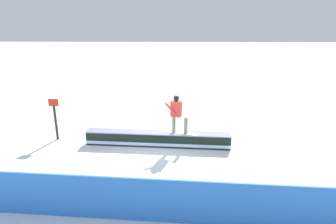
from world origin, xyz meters
name	(u,v)px	position (x,y,z in m)	size (l,w,h in m)	color
ground_plane	(158,145)	(0.00, 0.00, 0.00)	(120.00, 120.00, 0.00)	white
grind_box	(158,139)	(0.00, 0.00, 0.26)	(5.70, 0.89, 0.57)	black
snowboarder	(177,113)	(-0.76, 0.03, 1.38)	(1.53, 0.67, 1.49)	silver
safety_fence	(147,200)	(0.00, 4.51, 0.59)	(12.11, 0.06, 1.18)	blue
trail_marker	(55,118)	(4.22, -0.54, 0.94)	(0.40, 0.10, 1.75)	#262628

